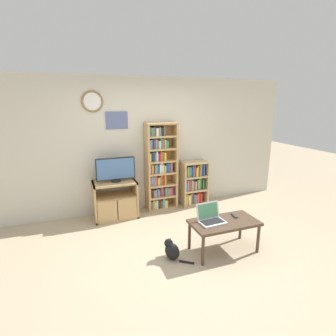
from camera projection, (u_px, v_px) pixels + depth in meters
ground_plane at (184, 255)px, 3.77m from camera, size 18.00×18.00×0.00m
wall_back at (145, 145)px, 5.17m from camera, size 6.15×0.09×2.60m
tv_stand at (115, 200)px, 4.89m from camera, size 0.79×0.48×0.71m
television at (116, 170)px, 4.77m from camera, size 0.71×0.18×0.45m
bookshelf_tall at (160, 168)px, 5.20m from camera, size 0.61×0.28×1.75m
bookshelf_short at (193, 183)px, 5.54m from camera, size 0.56×0.30×0.93m
coffee_table at (224, 225)px, 3.78m from camera, size 0.98×0.51×0.47m
laptop at (210, 217)px, 3.74m from camera, size 0.38×0.31×0.26m
remote_near_laptop at (234, 215)px, 3.93m from camera, size 0.07×0.17×0.02m
cat at (171, 250)px, 3.64m from camera, size 0.37×0.37×0.30m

